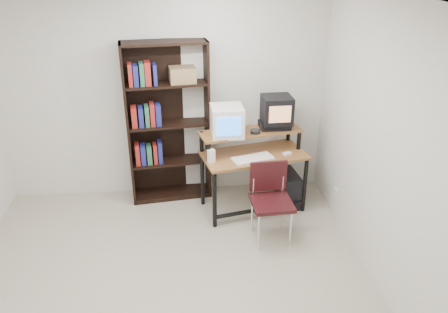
{
  "coord_description": "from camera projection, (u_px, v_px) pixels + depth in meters",
  "views": [
    {
      "loc": [
        0.22,
        -3.2,
        2.9
      ],
      "look_at": [
        0.65,
        1.1,
        0.87
      ],
      "focal_mm": 35.0,
      "sensor_mm": 36.0,
      "label": 1
    }
  ],
  "objects": [
    {
      "name": "pc_tower",
      "position": [
        288.0,
        188.0,
        5.48
      ],
      "size": [
        0.25,
        0.47,
        0.42
      ],
      "primitive_type": "cube",
      "rotation": [
        0.0,
        0.0,
        0.11
      ],
      "color": "black",
      "rests_on": "floor"
    },
    {
      "name": "vcr",
      "position": [
        274.0,
        125.0,
        5.24
      ],
      "size": [
        0.37,
        0.27,
        0.08
      ],
      "primitive_type": "cube",
      "rotation": [
        0.0,
        0.0,
        0.03
      ],
      "color": "black",
      "rests_on": "computer_desk"
    },
    {
      "name": "school_chair",
      "position": [
        270.0,
        194.0,
        4.71
      ],
      "size": [
        0.45,
        0.45,
        0.86
      ],
      "rotation": [
        0.0,
        0.0,
        0.05
      ],
      "color": "black",
      "rests_on": "floor"
    },
    {
      "name": "floor",
      "position": [
        167.0,
        293.0,
        4.1
      ],
      "size": [
        4.0,
        4.0,
        0.01
      ],
      "primitive_type": "cube",
      "color": "#B8AF99",
      "rests_on": "ground"
    },
    {
      "name": "computer_desk",
      "position": [
        253.0,
        157.0,
        5.19
      ],
      "size": [
        1.31,
        0.84,
        0.98
      ],
      "rotation": [
        0.0,
        0.0,
        0.21
      ],
      "color": "#925D30",
      "rests_on": "floor"
    },
    {
      "name": "mouse",
      "position": [
        287.0,
        154.0,
        5.14
      ],
      "size": [
        0.12,
        0.1,
        0.03
      ],
      "primitive_type": "cube",
      "rotation": [
        0.0,
        0.0,
        0.46
      ],
      "color": "white",
      "rests_on": "mousepad"
    },
    {
      "name": "desk_speaker",
      "position": [
        211.0,
        156.0,
        4.93
      ],
      "size": [
        0.1,
        0.1,
        0.17
      ],
      "primitive_type": "cube",
      "rotation": [
        0.0,
        0.0,
        0.37
      ],
      "color": "white",
      "rests_on": "computer_desk"
    },
    {
      "name": "ceiling",
      "position": [
        146.0,
        0.0,
        2.99
      ],
      "size": [
        4.0,
        4.0,
        0.01
      ],
      "primitive_type": "cube",
      "color": "white",
      "rests_on": "back_wall"
    },
    {
      "name": "cd_spindle",
      "position": [
        255.0,
        132.0,
        5.08
      ],
      "size": [
        0.15,
        0.15,
        0.05
      ],
      "primitive_type": "cylinder",
      "rotation": [
        0.0,
        0.0,
        0.26
      ],
      "color": "#26262B",
      "rests_on": "computer_desk"
    },
    {
      "name": "bookshelf",
      "position": [
        167.0,
        122.0,
        5.34
      ],
      "size": [
        1.03,
        0.45,
        1.99
      ],
      "rotation": [
        0.0,
        0.0,
        0.12
      ],
      "color": "black",
      "rests_on": "floor"
    },
    {
      "name": "crt_monitor",
      "position": [
        227.0,
        121.0,
        5.0
      ],
      "size": [
        0.37,
        0.38,
        0.34
      ],
      "rotation": [
        0.0,
        0.0,
        0.02
      ],
      "color": "white",
      "rests_on": "computer_desk"
    },
    {
      "name": "right_wall",
      "position": [
        394.0,
        159.0,
        3.72
      ],
      "size": [
        0.01,
        4.0,
        2.6
      ],
      "primitive_type": "cube",
      "color": "silver",
      "rests_on": "floor"
    },
    {
      "name": "mousepad",
      "position": [
        285.0,
        155.0,
        5.15
      ],
      "size": [
        0.22,
        0.19,
        0.01
      ],
      "primitive_type": "cube",
      "rotation": [
        0.0,
        0.0,
        0.03
      ],
      "color": "black",
      "rests_on": "computer_desk"
    },
    {
      "name": "wall_outlet",
      "position": [
        336.0,
        193.0,
        5.18
      ],
      "size": [
        0.02,
        0.08,
        0.12
      ],
      "primitive_type": "cube",
      "color": "beige",
      "rests_on": "right_wall"
    },
    {
      "name": "crt_tv",
      "position": [
        277.0,
        110.0,
        5.15
      ],
      "size": [
        0.35,
        0.35,
        0.32
      ],
      "rotation": [
        0.0,
        0.0,
        0.02
      ],
      "color": "black",
      "rests_on": "vcr"
    },
    {
      "name": "keyboard",
      "position": [
        253.0,
        159.0,
        5.02
      ],
      "size": [
        0.51,
        0.34,
        0.03
      ],
      "primitive_type": "cube",
      "rotation": [
        0.0,
        0.0,
        0.29
      ],
      "color": "white",
      "rests_on": "computer_desk"
    },
    {
      "name": "back_wall",
      "position": [
        164.0,
        96.0,
        5.34
      ],
      "size": [
        4.0,
        0.01,
        2.6
      ],
      "primitive_type": "cube",
      "color": "silver",
      "rests_on": "floor"
    }
  ]
}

